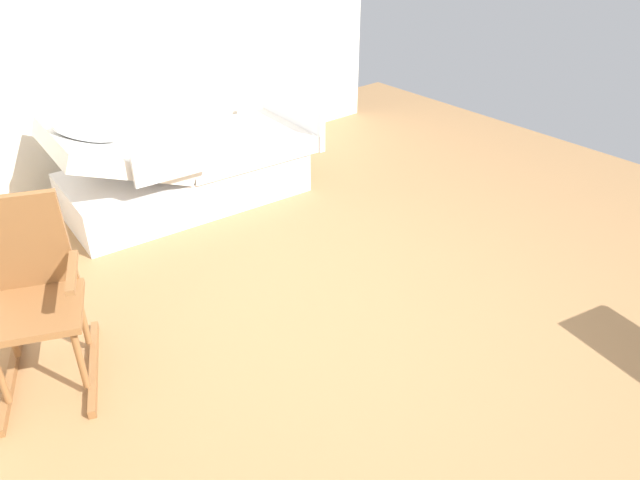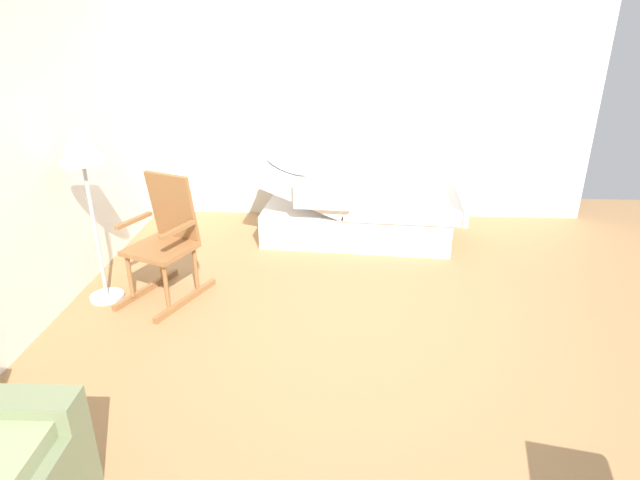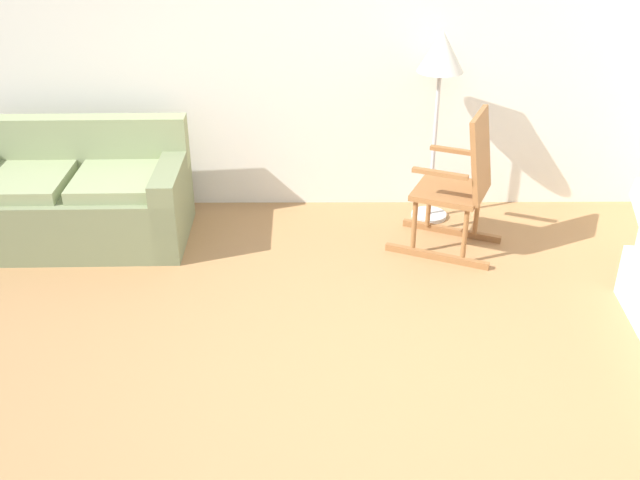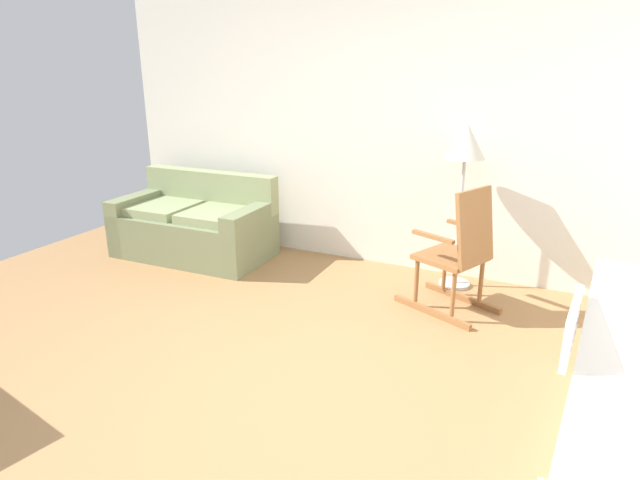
{
  "view_description": "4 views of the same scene",
  "coord_description": "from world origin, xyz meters",
  "views": [
    {
      "loc": [
        -2.06,
        2.18,
        2.38
      ],
      "look_at": [
        0.09,
        0.37,
        0.69
      ],
      "focal_mm": 34.09,
      "sensor_mm": 36.0,
      "label": 1
    },
    {
      "loc": [
        -3.1,
        0.2,
        2.22
      ],
      "look_at": [
        0.21,
        0.36,
        0.81
      ],
      "focal_mm": 29.62,
      "sensor_mm": 36.0,
      "label": 2
    },
    {
      "loc": [
        -0.15,
        -3.06,
        2.59
      ],
      "look_at": [
        -0.13,
        0.6,
        0.64
      ],
      "focal_mm": 40.93,
      "sensor_mm": 36.0,
      "label": 3
    },
    {
      "loc": [
        1.61,
        -2.51,
        1.98
      ],
      "look_at": [
        0.12,
        0.63,
        0.83
      ],
      "focal_mm": 30.34,
      "sensor_mm": 36.0,
      "label": 4
    }
  ],
  "objects": [
    {
      "name": "ground_plane",
      "position": [
        0.0,
        0.0,
        0.0
      ],
      "size": [
        7.3,
        7.3,
        0.0
      ],
      "primitive_type": "plane",
      "color": "#9E7247"
    },
    {
      "name": "back_wall",
      "position": [
        0.0,
        2.53,
        1.35
      ],
      "size": [
        6.04,
        0.1,
        2.7
      ],
      "primitive_type": "cube",
      "color": "silver",
      "rests_on": "ground"
    },
    {
      "name": "couch",
      "position": [
        -1.93,
        1.86,
        0.31
      ],
      "size": [
        1.62,
        0.88,
        0.85
      ],
      "color": "#737D57",
      "rests_on": "ground"
    },
    {
      "name": "rocking_chair",
      "position": [
        0.87,
        1.67,
        0.5
      ],
      "size": [
        0.89,
        0.74,
        1.05
      ],
      "color": "brown",
      "rests_on": "ground"
    },
    {
      "name": "floor_lamp",
      "position": [
        0.75,
        2.2,
        1.23
      ],
      "size": [
        0.34,
        0.34,
        1.48
      ],
      "color": "#B2B5BA",
      "rests_on": "ground"
    }
  ]
}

